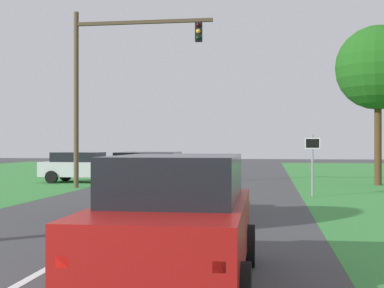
% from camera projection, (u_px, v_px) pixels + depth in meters
% --- Properties ---
extents(ground_plane, '(120.00, 120.00, 0.00)m').
position_uv_depth(ground_plane, '(144.00, 215.00, 15.92)').
color(ground_plane, '#424244').
extents(red_suv_near, '(2.33, 4.76, 1.94)m').
position_uv_depth(red_suv_near, '(176.00, 218.00, 7.94)').
color(red_suv_near, '#9E1411').
rests_on(red_suv_near, ground_plane).
extents(pickup_truck_lead, '(2.39, 5.52, 1.88)m').
position_uv_depth(pickup_truck_lead, '(150.00, 183.00, 15.75)').
color(pickup_truck_lead, black).
rests_on(pickup_truck_lead, ground_plane).
extents(traffic_light, '(6.78, 0.40, 8.51)m').
position_uv_depth(traffic_light, '(108.00, 73.00, 25.58)').
color(traffic_light, brown).
rests_on(traffic_light, ground_plane).
extents(keep_moving_sign, '(0.60, 0.09, 2.49)m').
position_uv_depth(keep_moving_sign, '(312.00, 157.00, 21.32)').
color(keep_moving_sign, gray).
rests_on(keep_moving_sign, ground_plane).
extents(oak_tree_right, '(4.31, 4.31, 8.20)m').
position_uv_depth(oak_tree_right, '(378.00, 68.00, 27.32)').
color(oak_tree_right, '#4C351E').
rests_on(oak_tree_right, ground_plane).
extents(crossing_suv_far, '(4.40, 2.19, 1.66)m').
position_uv_depth(crossing_suv_far, '(81.00, 166.00, 29.25)').
color(crossing_suv_far, silver).
rests_on(crossing_suv_far, ground_plane).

